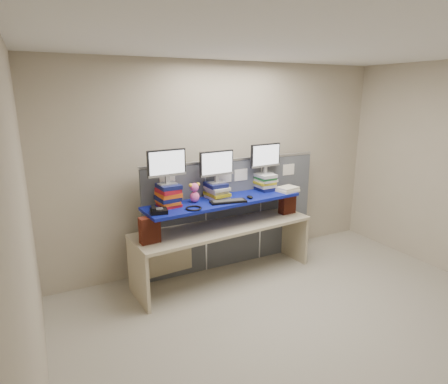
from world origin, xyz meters
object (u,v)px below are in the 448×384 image
desk_phone (158,211)px  desk (224,236)px  monitor_right (265,157)px  monitor_center (217,165)px  monitor_left (167,165)px  blue_board (224,201)px  keyboard (228,201)px

desk_phone → desk: bearing=20.0°
monitor_right → monitor_center: bearing=180.0°
monitor_left → blue_board: bearing=-9.4°
monitor_left → keyboard: monitor_left is taller
blue_board → monitor_right: (0.73, 0.18, 0.49)m
monitor_right → keyboard: (-0.74, -0.32, -0.45)m
blue_board → monitor_center: bearing=106.6°
desk → desk_phone: desk_phone is taller
monitor_center → monitor_right: 0.78m
blue_board → monitor_right: bearing=9.1°
monitor_center → monitor_right: monitor_right is taller
monitor_left → keyboard: bearing=-20.3°
monitor_center → keyboard: size_ratio=1.01×
desk → monitor_left: size_ratio=5.12×
blue_board → desk_phone: (-0.91, -0.16, 0.05)m
desk_phone → monitor_right: bearing=21.8°
blue_board → keyboard: keyboard is taller
keyboard → desk_phone: desk_phone is taller
blue_board → desk_phone: 0.93m
monitor_right → keyboard: monitor_right is taller
monitor_left → monitor_right: bearing=-0.0°
desk → monitor_left: bearing=170.6°
desk → monitor_right: bearing=9.1°
monitor_left → keyboard: 0.88m
keyboard → desk: bearing=94.4°
desk → monitor_center: bearing=106.6°
desk_phone → blue_board: bearing=20.0°
monitor_right → keyboard: size_ratio=1.01×
blue_board → desk_phone: size_ratio=9.56×
monitor_center → desk_phone: 1.00m
blue_board → keyboard: bearing=-100.0°
monitor_center → monitor_left: bearing=180.0°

